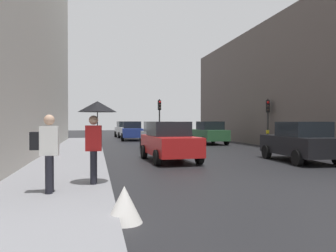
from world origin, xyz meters
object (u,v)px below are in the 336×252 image
object	(u,v)px
traffic_light_far_median	(159,112)
pedestrian_with_umbrella	(96,119)
traffic_light_mid_street	(268,114)
car_green_estate	(209,133)
car_white_compact	(125,129)
warning_sign_triangle	(124,204)
car_silver_hatchback	(159,136)
car_dark_suv	(300,142)
car_blue_van	(132,131)
car_red_sedan	(169,141)
pedestrian_with_black_backpack	(47,149)

from	to	relation	value
traffic_light_far_median	pedestrian_with_umbrella	size ratio (longest dim) A/B	1.72
traffic_light_mid_street	car_green_estate	size ratio (longest dim) A/B	0.78
car_white_compact	warning_sign_triangle	xyz separation A→B (m)	(-2.70, -31.30, -0.55)
car_silver_hatchback	car_green_estate	size ratio (longest dim) A/B	0.99
car_dark_suv	warning_sign_triangle	distance (m)	11.08
car_blue_van	car_red_sedan	bearing A→B (deg)	-90.36
car_white_compact	car_silver_hatchback	world-z (taller)	same
traffic_light_mid_street	car_white_compact	bearing A→B (deg)	117.58
pedestrian_with_umbrella	pedestrian_with_black_backpack	distance (m)	1.58
car_red_sedan	car_green_estate	xyz separation A→B (m)	(5.43, 10.33, 0.00)
car_green_estate	warning_sign_triangle	bearing A→B (deg)	-113.08
car_silver_hatchback	traffic_light_mid_street	bearing A→B (deg)	3.98
traffic_light_far_median	car_silver_hatchback	size ratio (longest dim) A/B	0.87
traffic_light_mid_street	car_silver_hatchback	xyz separation A→B (m)	(-7.70, -0.54, -1.42)
car_green_estate	traffic_light_mid_street	bearing A→B (deg)	-52.95
car_blue_van	car_dark_suv	size ratio (longest dim) A/B	1.00
traffic_light_mid_street	traffic_light_far_median	distance (m)	9.62
traffic_light_far_median	car_silver_hatchback	bearing A→B (deg)	-100.91
car_dark_suv	warning_sign_triangle	size ratio (longest dim) A/B	6.59
traffic_light_mid_street	pedestrian_with_black_backpack	size ratio (longest dim) A/B	1.88
car_green_estate	car_blue_van	bearing A→B (deg)	129.25
traffic_light_mid_street	car_white_compact	xyz separation A→B (m)	(-8.36, 16.01, -1.42)
car_white_compact	car_dark_suv	bearing A→B (deg)	-76.87
car_green_estate	pedestrian_with_black_backpack	distance (m)	19.62
pedestrian_with_umbrella	car_dark_suv	bearing A→B (deg)	26.12
traffic_light_far_median	pedestrian_with_black_backpack	world-z (taller)	traffic_light_far_median
car_green_estate	car_dark_suv	xyz separation A→B (m)	(0.13, -11.81, 0.00)
car_blue_van	traffic_light_mid_street	bearing A→B (deg)	-51.55
car_red_sedan	pedestrian_with_black_backpack	size ratio (longest dim) A/B	2.43
car_red_sedan	car_blue_van	bearing A→B (deg)	89.64
pedestrian_with_umbrella	warning_sign_triangle	xyz separation A→B (m)	(0.47, -3.03, -1.52)
pedestrian_with_umbrella	warning_sign_triangle	size ratio (longest dim) A/B	3.29
car_blue_van	pedestrian_with_black_backpack	xyz separation A→B (m)	(-4.39, -23.56, 0.29)
traffic_light_mid_street	car_dark_suv	world-z (taller)	traffic_light_mid_street
car_silver_hatchback	car_green_estate	distance (m)	6.50
car_silver_hatchback	car_blue_van	distance (m)	10.91
pedestrian_with_black_backpack	pedestrian_with_umbrella	bearing A→B (deg)	40.76
traffic_light_mid_street	traffic_light_far_median	xyz separation A→B (m)	(-6.17, 7.38, 0.25)
pedestrian_with_black_backpack	car_silver_hatchback	bearing A→B (deg)	68.78
car_dark_suv	car_silver_hatchback	bearing A→B (deg)	123.58
car_red_sedan	car_silver_hatchback	world-z (taller)	same
traffic_light_far_median	car_green_estate	size ratio (longest dim) A/B	0.87
traffic_light_far_median	car_blue_van	size ratio (longest dim) A/B	0.86
car_dark_suv	pedestrian_with_umbrella	size ratio (longest dim) A/B	2.00
traffic_light_mid_street	car_red_sedan	xyz separation A→B (m)	(-8.33, -6.49, -1.42)
traffic_light_mid_street	warning_sign_triangle	xyz separation A→B (m)	(-11.06, -15.29, -1.97)
car_silver_hatchback	pedestrian_with_black_backpack	distance (m)	13.58
traffic_light_mid_street	car_green_estate	distance (m)	5.02
car_white_compact	warning_sign_triangle	world-z (taller)	car_white_compact
traffic_light_mid_street	car_red_sedan	size ratio (longest dim) A/B	0.77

